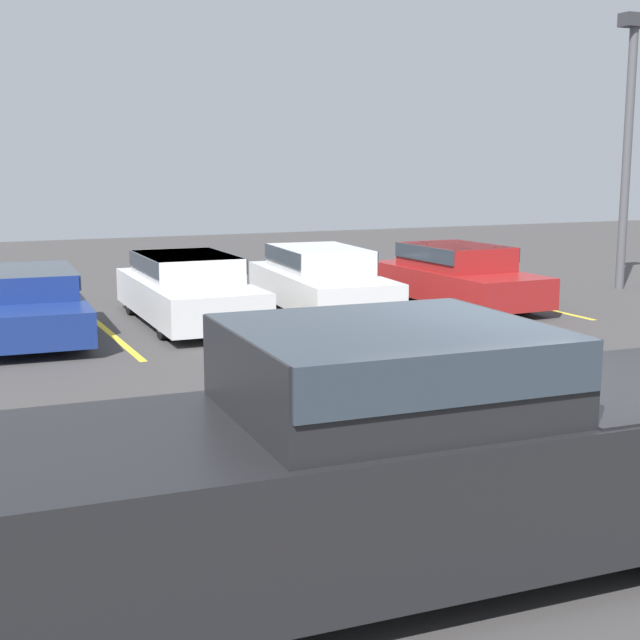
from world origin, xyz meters
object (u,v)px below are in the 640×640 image
object	(u,v)px
parked_sedan_a	(26,300)
pickup_truck	(426,448)
parked_sedan_c	(320,278)
light_post	(629,128)
wheel_stop_curb	(222,291)
parked_sedan_d	(457,274)
parked_sedan_b	(187,287)

from	to	relation	value
parked_sedan_a	pickup_truck	bearing A→B (deg)	11.96
parked_sedan_c	light_post	xyz separation A→B (m)	(7.89, 0.17, 3.04)
pickup_truck	wheel_stop_curb	distance (m)	14.20
parked_sedan_d	parked_sedan_c	bearing A→B (deg)	-99.58
parked_sedan_c	light_post	distance (m)	8.46
parked_sedan_c	parked_sedan_d	size ratio (longest dim) A/B	1.10
parked_sedan_a	parked_sedan_d	size ratio (longest dim) A/B	1.12
pickup_truck	parked_sedan_d	size ratio (longest dim) A/B	1.40
wheel_stop_curb	parked_sedan_c	bearing A→B (deg)	-72.87
parked_sedan_a	parked_sedan_c	size ratio (longest dim) A/B	1.02
parked_sedan_a	wheel_stop_curb	xyz separation A→B (m)	(4.62, 3.30, -0.55)
parked_sedan_c	light_post	size ratio (longest dim) A/B	0.76
light_post	pickup_truck	bearing A→B (deg)	-137.74
parked_sedan_b	wheel_stop_curb	distance (m)	3.72
pickup_truck	parked_sedan_b	xyz separation A→B (m)	(1.29, 10.61, -0.23)
pickup_truck	parked_sedan_c	distance (m)	11.39
parked_sedan_a	parked_sedan_c	world-z (taller)	parked_sedan_c
parked_sedan_a	parked_sedan_c	xyz separation A→B (m)	(5.60, 0.11, 0.07)
parked_sedan_b	parked_sedan_d	bearing A→B (deg)	87.47
pickup_truck	parked_sedan_c	size ratio (longest dim) A/B	1.28
parked_sedan_a	wheel_stop_curb	bearing A→B (deg)	128.98
light_post	wheel_stop_curb	bearing A→B (deg)	161.16
pickup_truck	parked_sedan_a	world-z (taller)	pickup_truck
parked_sedan_a	parked_sedan_d	distance (m)	8.52
parked_sedan_d	wheel_stop_curb	distance (m)	5.36
pickup_truck	parked_sedan_d	xyz separation A→B (m)	(6.93, 10.22, -0.23)
parked_sedan_a	parked_sedan_b	xyz separation A→B (m)	(2.87, 0.07, 0.06)
parked_sedan_d	wheel_stop_curb	size ratio (longest dim) A/B	2.20
parked_sedan_a	wheel_stop_curb	world-z (taller)	parked_sedan_a
pickup_truck	parked_sedan_b	bearing A→B (deg)	85.69
parked_sedan_d	pickup_truck	bearing A→B (deg)	-35.23
parked_sedan_a	parked_sedan_c	distance (m)	5.60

